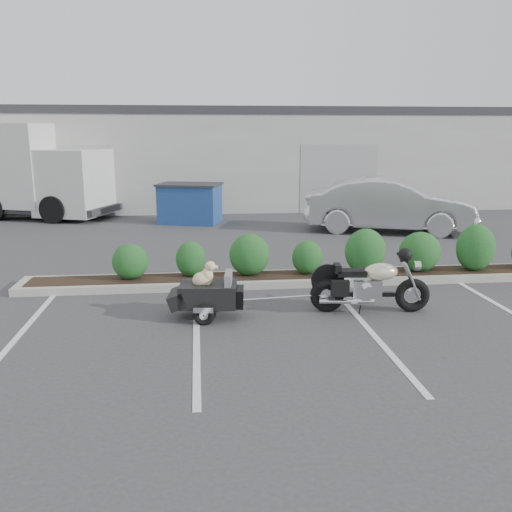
{
  "coord_description": "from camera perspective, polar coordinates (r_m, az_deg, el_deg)",
  "views": [
    {
      "loc": [
        -1.44,
        -8.49,
        3.02
      ],
      "look_at": [
        -0.36,
        1.42,
        0.75
      ],
      "focal_mm": 38.0,
      "sensor_mm": 36.0,
      "label": 1
    }
  ],
  "objects": [
    {
      "name": "building",
      "position": [
        25.55,
        -3.05,
        10.53
      ],
      "size": [
        26.0,
        10.0,
        4.0
      ],
      "primitive_type": "cube",
      "color": "#9EA099",
      "rests_on": "ground"
    },
    {
      "name": "motorcycle",
      "position": [
        9.47,
        11.92,
        -3.05
      ],
      "size": [
        2.07,
        0.74,
        1.19
      ],
      "rotation": [
        0.0,
        0.0,
        -0.11
      ],
      "color": "black",
      "rests_on": "ground"
    },
    {
      "name": "ground",
      "position": [
        9.13,
        3.23,
        -6.52
      ],
      "size": [
        90.0,
        90.0,
        0.0
      ],
      "primitive_type": "plane",
      "color": "#38383A",
      "rests_on": "ground"
    },
    {
      "name": "dumpster",
      "position": [
        18.69,
        -6.96,
        5.56
      ],
      "size": [
        2.37,
        1.93,
        1.35
      ],
      "rotation": [
        0.0,
        0.0,
        -0.28
      ],
      "color": "navy",
      "rests_on": "ground"
    },
    {
      "name": "sedan",
      "position": [
        17.35,
        13.84,
        5.24
      ],
      "size": [
        5.39,
        3.28,
        1.68
      ],
      "primitive_type": "imported",
      "rotation": [
        0.0,
        0.0,
        1.25
      ],
      "color": "silver",
      "rests_on": "ground"
    },
    {
      "name": "pet_trailer",
      "position": [
        9.06,
        -5.14,
        -3.95
      ],
      "size": [
        1.66,
        0.94,
        0.98
      ],
      "rotation": [
        0.0,
        0.0,
        -0.11
      ],
      "color": "black",
      "rests_on": "ground"
    },
    {
      "name": "delivery_truck",
      "position": [
        21.87,
        -23.98,
        8.03
      ],
      "size": [
        7.66,
        4.67,
        3.34
      ],
      "rotation": [
        0.0,
        0.0,
        -0.35
      ],
      "color": "beige",
      "rests_on": "ground"
    },
    {
      "name": "planter_kerb",
      "position": [
        11.36,
        6.4,
        -2.28
      ],
      "size": [
        12.0,
        1.0,
        0.15
      ],
      "primitive_type": "cube",
      "color": "#9E9E93",
      "rests_on": "ground"
    }
  ]
}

